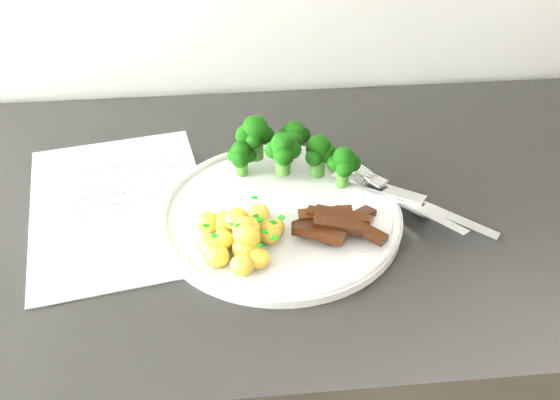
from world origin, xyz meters
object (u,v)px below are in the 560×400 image
(potatoes, at_px, (240,235))
(knife, at_px, (433,212))
(broccoli, at_px, (289,147))
(beef_strips, at_px, (335,222))
(plate, at_px, (280,213))
(recipe_paper, at_px, (119,205))
(fork, at_px, (407,201))

(potatoes, distance_m, knife, 0.25)
(broccoli, distance_m, beef_strips, 0.13)
(potatoes, height_order, knife, potatoes)
(plate, relative_size, potatoes, 2.70)
(recipe_paper, relative_size, plate, 1.14)
(potatoes, bearing_deg, plate, 47.74)
(beef_strips, xyz_separation_m, knife, (0.13, 0.02, -0.01))
(broccoli, xyz_separation_m, fork, (0.14, -0.09, -0.03))
(plate, xyz_separation_m, knife, (0.19, -0.01, 0.00))
(beef_strips, distance_m, fork, 0.10)
(knife, bearing_deg, beef_strips, -169.40)
(recipe_paper, distance_m, broccoli, 0.23)
(potatoes, height_order, fork, potatoes)
(knife, bearing_deg, recipe_paper, 171.23)
(broccoli, relative_size, potatoes, 1.53)
(potatoes, relative_size, knife, 0.60)
(broccoli, height_order, potatoes, broccoli)
(recipe_paper, bearing_deg, beef_strips, -17.68)
(broccoli, relative_size, knife, 0.92)
(recipe_paper, xyz_separation_m, knife, (0.40, -0.06, 0.01))
(plate, distance_m, knife, 0.19)
(beef_strips, xyz_separation_m, fork, (0.10, 0.03, -0.00))
(recipe_paper, xyz_separation_m, potatoes, (0.15, -0.10, 0.02))
(broccoli, relative_size, beef_strips, 1.56)
(broccoli, distance_m, fork, 0.17)
(potatoes, bearing_deg, recipe_paper, 145.60)
(recipe_paper, relative_size, potatoes, 3.09)
(recipe_paper, distance_m, potatoes, 0.19)
(broccoli, xyz_separation_m, knife, (0.17, -0.10, -0.04))
(fork, bearing_deg, potatoes, -165.84)
(plate, height_order, fork, fork)
(fork, distance_m, knife, 0.04)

